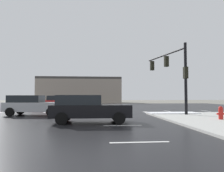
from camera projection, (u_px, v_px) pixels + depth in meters
ground_plane at (108, 112)px, 20.94m from camera, size 120.00×120.00×0.00m
road_asphalt at (108, 112)px, 20.94m from camera, size 44.00×44.00×0.02m
snow_strip_curbside at (173, 113)px, 17.42m from camera, size 4.00×1.60×0.06m
lane_markings at (122, 113)px, 19.68m from camera, size 36.15×36.15×0.01m
traffic_signal_mast at (172, 68)px, 18.22m from camera, size 1.39×6.37×5.54m
fire_hydrant at (221, 113)px, 12.85m from camera, size 0.48×0.26×0.79m
strip_building_background at (80, 90)px, 49.50m from camera, size 18.41×8.00×5.75m
sedan_red at (55, 102)px, 25.60m from camera, size 4.62×2.25×1.58m
sedan_silver at (33, 105)px, 16.86m from camera, size 4.66×2.37×1.58m
sedan_grey at (30, 100)px, 33.12m from camera, size 2.35×4.65×1.58m
sedan_black at (88, 108)px, 12.24m from camera, size 4.56×2.08×1.58m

